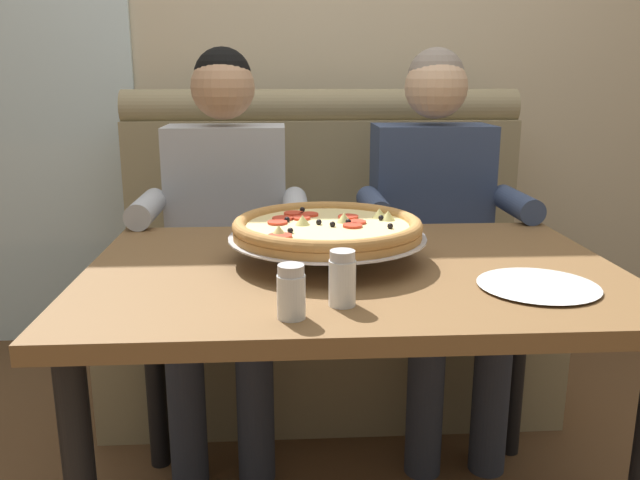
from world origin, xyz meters
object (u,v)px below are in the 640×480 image
(diner_right, at_px, (436,220))
(plate_near_left, at_px, (538,283))
(shaker_parmesan, at_px, (291,296))
(dining_table, at_px, (353,302))
(pizza, at_px, (327,229))
(diner_left, at_px, (225,223))
(shaker_oregano, at_px, (342,282))
(patio_chair, at_px, (112,197))
(booth_bench, at_px, (326,285))

(diner_right, height_order, plate_near_left, diner_right)
(diner_right, height_order, shaker_parmesan, diner_right)
(dining_table, xyz_separation_m, pizza, (-0.06, 0.05, 0.17))
(shaker_parmesan, relative_size, plate_near_left, 0.40)
(diner_left, bearing_deg, dining_table, -60.84)
(shaker_oregano, relative_size, plate_near_left, 0.43)
(pizza, bearing_deg, shaker_oregano, -88.81)
(plate_near_left, xyz_separation_m, patio_chair, (-1.49, 2.34, -0.23))
(diner_left, height_order, shaker_oregano, diner_left)
(booth_bench, bearing_deg, pizza, -93.90)
(booth_bench, bearing_deg, diner_right, -37.01)
(plate_near_left, bearing_deg, diner_right, 91.58)
(plate_near_left, bearing_deg, patio_chair, 122.44)
(shaker_parmesan, bearing_deg, dining_table, 65.24)
(shaker_parmesan, xyz_separation_m, plate_near_left, (0.53, 0.14, -0.03))
(pizza, bearing_deg, shaker_parmesan, -103.95)
(pizza, height_order, shaker_parmesan, pizza)
(patio_chair, bearing_deg, pizza, -63.43)
(shaker_parmesan, bearing_deg, diner_left, 101.80)
(booth_bench, height_order, plate_near_left, booth_bench)
(diner_left, xyz_separation_m, plate_near_left, (0.73, -0.82, 0.04))
(patio_chair, bearing_deg, diner_left, -63.54)
(pizza, height_order, patio_chair, patio_chair)
(shaker_oregano, xyz_separation_m, patio_chair, (-1.06, 2.42, -0.27))
(booth_bench, xyz_separation_m, shaker_oregano, (-0.05, -1.17, 0.39))
(dining_table, relative_size, shaker_oregano, 11.30)
(booth_bench, distance_m, shaker_oregano, 1.23)
(booth_bench, xyz_separation_m, pizza, (-0.06, -0.85, 0.43))
(pizza, distance_m, plate_near_left, 0.50)
(booth_bench, relative_size, pizza, 3.28)
(booth_bench, relative_size, plate_near_left, 6.11)
(pizza, relative_size, shaker_oregano, 4.30)
(dining_table, distance_m, pizza, 0.19)
(diner_left, relative_size, plate_near_left, 4.96)
(dining_table, relative_size, diner_left, 0.98)
(diner_right, distance_m, pizza, 0.72)
(shaker_parmesan, bearing_deg, diner_right, 62.31)
(diner_left, relative_size, pizza, 2.67)
(dining_table, height_order, diner_right, diner_right)
(dining_table, relative_size, shaker_parmesan, 12.18)
(dining_table, bearing_deg, shaker_oregano, -100.90)
(booth_bench, distance_m, dining_table, 0.94)
(diner_left, bearing_deg, pizza, -63.16)
(booth_bench, relative_size, diner_left, 1.23)
(dining_table, height_order, patio_chair, patio_chair)
(patio_chair, bearing_deg, plate_near_left, -57.56)
(diner_left, relative_size, shaker_parmesan, 12.37)
(shaker_parmesan, bearing_deg, booth_bench, 82.95)
(diner_right, bearing_deg, shaker_oregano, -114.22)
(diner_right, height_order, patio_chair, diner_right)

